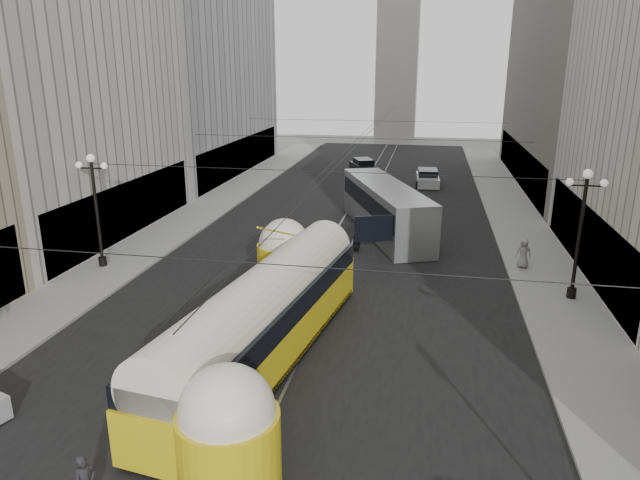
% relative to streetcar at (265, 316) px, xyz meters
% --- Properties ---
extents(road, '(20.00, 85.00, 0.02)m').
position_rel_streetcar_xyz_m(road, '(0.50, 22.99, -1.87)').
color(road, black).
rests_on(road, ground).
extents(sidewalk_left, '(4.00, 72.00, 0.15)m').
position_rel_streetcar_xyz_m(sidewalk_left, '(-11.50, 26.49, -1.79)').
color(sidewalk_left, gray).
rests_on(sidewalk_left, ground).
extents(sidewalk_right, '(4.00, 72.00, 0.15)m').
position_rel_streetcar_xyz_m(sidewalk_right, '(12.50, 26.49, -1.79)').
color(sidewalk_right, gray).
rests_on(sidewalk_right, ground).
extents(rail_left, '(0.12, 85.00, 0.04)m').
position_rel_streetcar_xyz_m(rail_left, '(-0.25, 22.99, -1.87)').
color(rail_left, gray).
rests_on(rail_left, ground).
extents(rail_right, '(0.12, 85.00, 0.04)m').
position_rel_streetcar_xyz_m(rail_right, '(1.25, 22.99, -1.87)').
color(rail_right, gray).
rests_on(rail_right, ground).
extents(building_left_far, '(12.60, 28.60, 28.60)m').
position_rel_streetcar_xyz_m(building_left_far, '(-19.49, 38.49, 12.44)').
color(building_left_far, '#999999').
rests_on(building_left_far, ground).
extents(building_right_far, '(12.60, 32.60, 32.60)m').
position_rel_streetcar_xyz_m(building_right_far, '(20.49, 38.49, 14.44)').
color(building_right_far, '#514C47').
rests_on(building_right_far, ground).
extents(distant_tower, '(6.00, 6.00, 31.36)m').
position_rel_streetcar_xyz_m(distant_tower, '(0.50, 70.49, 13.10)').
color(distant_tower, '#B2AFA8').
rests_on(distant_tower, ground).
extents(lamppost_left_mid, '(1.86, 0.44, 6.37)m').
position_rel_streetcar_xyz_m(lamppost_left_mid, '(-12.10, 8.49, 1.88)').
color(lamppost_left_mid, black).
rests_on(lamppost_left_mid, sidewalk_left).
extents(lamppost_right_mid, '(1.86, 0.44, 6.37)m').
position_rel_streetcar_xyz_m(lamppost_right_mid, '(13.10, 8.49, 1.88)').
color(lamppost_right_mid, black).
rests_on(lamppost_right_mid, sidewalk_right).
extents(catenary, '(25.00, 72.00, 0.23)m').
position_rel_streetcar_xyz_m(catenary, '(0.62, 21.98, 4.02)').
color(catenary, black).
rests_on(catenary, ground).
extents(streetcar, '(4.93, 17.25, 3.82)m').
position_rel_streetcar_xyz_m(streetcar, '(0.00, 0.00, 0.00)').
color(streetcar, gold).
rests_on(streetcar, ground).
extents(city_bus, '(7.36, 13.72, 3.36)m').
position_rel_streetcar_xyz_m(city_bus, '(3.10, 18.83, -0.03)').
color(city_bus, '#999B9E').
rests_on(city_bus, ground).
extents(sedan_white_far, '(2.33, 5.06, 1.56)m').
position_rel_streetcar_xyz_m(sedan_white_far, '(5.86, 35.92, -1.16)').
color(sedan_white_far, silver).
rests_on(sedan_white_far, ground).
extents(sedan_dark_far, '(3.60, 5.14, 1.50)m').
position_rel_streetcar_xyz_m(sedan_dark_far, '(-1.03, 41.68, -1.18)').
color(sedan_dark_far, black).
rests_on(sedan_dark_far, ground).
extents(pedestrian_sidewalk_right, '(0.84, 0.53, 1.69)m').
position_rel_streetcar_xyz_m(pedestrian_sidewalk_right, '(11.38, 12.62, -0.87)').
color(pedestrian_sidewalk_right, gray).
rests_on(pedestrian_sidewalk_right, sidewalk_right).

